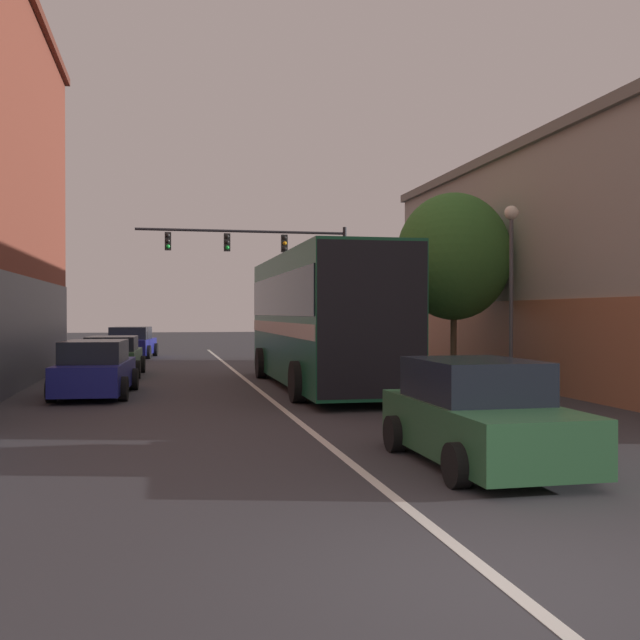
{
  "coord_description": "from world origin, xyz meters",
  "views": [
    {
      "loc": [
        -2.64,
        -5.35,
        2.14
      ],
      "look_at": [
        1.56,
        14.48,
        1.96
      ],
      "focal_mm": 42.0,
      "sensor_mm": 36.0,
      "label": 1
    }
  ],
  "objects_px": {
    "parked_car_left_mid": "(131,343)",
    "street_tree_near": "(454,257)",
    "parked_car_left_near": "(113,357)",
    "parked_car_left_far": "(96,370)",
    "hatchback_foreground": "(479,416)",
    "traffic_signal_gantry": "(275,258)",
    "bus": "(321,314)",
    "street_lamp": "(511,276)"
  },
  "relations": [
    {
      "from": "hatchback_foreground",
      "to": "street_lamp",
      "type": "distance_m",
      "value": 9.19
    },
    {
      "from": "traffic_signal_gantry",
      "to": "street_lamp",
      "type": "distance_m",
      "value": 16.87
    },
    {
      "from": "parked_car_left_near",
      "to": "hatchback_foreground",
      "type": "bearing_deg",
      "value": -157.78
    },
    {
      "from": "street_lamp",
      "to": "parked_car_left_far",
      "type": "bearing_deg",
      "value": 166.59
    },
    {
      "from": "parked_car_left_far",
      "to": "parked_car_left_near",
      "type": "bearing_deg",
      "value": 3.01
    },
    {
      "from": "parked_car_left_near",
      "to": "parked_car_left_mid",
      "type": "xyz_separation_m",
      "value": [
        0.2,
        10.75,
        0.05
      ]
    },
    {
      "from": "bus",
      "to": "traffic_signal_gantry",
      "type": "distance_m",
      "value": 13.28
    },
    {
      "from": "parked_car_left_mid",
      "to": "street_lamp",
      "type": "distance_m",
      "value": 22.03
    },
    {
      "from": "bus",
      "to": "parked_car_left_far",
      "type": "distance_m",
      "value": 6.38
    },
    {
      "from": "parked_car_left_mid",
      "to": "street_tree_near",
      "type": "xyz_separation_m",
      "value": [
        10.0,
        -15.96,
        3.13
      ]
    },
    {
      "from": "parked_car_left_mid",
      "to": "bus",
      "type": "bearing_deg",
      "value": -152.58
    },
    {
      "from": "parked_car_left_far",
      "to": "traffic_signal_gantry",
      "type": "xyz_separation_m",
      "value": [
        6.75,
        13.92,
        3.98
      ]
    },
    {
      "from": "parked_car_left_mid",
      "to": "traffic_signal_gantry",
      "type": "relative_size",
      "value": 0.43
    },
    {
      "from": "parked_car_left_far",
      "to": "bus",
      "type": "bearing_deg",
      "value": -78.34
    },
    {
      "from": "hatchback_foreground",
      "to": "bus",
      "type": "bearing_deg",
      "value": -0.82
    },
    {
      "from": "parked_car_left_near",
      "to": "street_lamp",
      "type": "height_order",
      "value": "street_lamp"
    },
    {
      "from": "bus",
      "to": "parked_car_left_far",
      "type": "relative_size",
      "value": 2.49
    },
    {
      "from": "hatchback_foreground",
      "to": "parked_car_left_far",
      "type": "relative_size",
      "value": 0.89
    },
    {
      "from": "bus",
      "to": "parked_car_left_far",
      "type": "bearing_deg",
      "value": 98.51
    },
    {
      "from": "parked_car_left_far",
      "to": "street_lamp",
      "type": "distance_m",
      "value": 10.96
    },
    {
      "from": "hatchback_foreground",
      "to": "traffic_signal_gantry",
      "type": "distance_m",
      "value": 24.48
    },
    {
      "from": "parked_car_left_mid",
      "to": "street_tree_near",
      "type": "distance_m",
      "value": 19.09
    },
    {
      "from": "parked_car_left_near",
      "to": "parked_car_left_far",
      "type": "height_order",
      "value": "parked_car_left_far"
    },
    {
      "from": "bus",
      "to": "street_lamp",
      "type": "distance_m",
      "value": 5.51
    },
    {
      "from": "street_tree_near",
      "to": "bus",
      "type": "bearing_deg",
      "value": -178.94
    },
    {
      "from": "street_lamp",
      "to": "street_tree_near",
      "type": "bearing_deg",
      "value": 92.65
    },
    {
      "from": "parked_car_left_near",
      "to": "street_tree_near",
      "type": "bearing_deg",
      "value": -115.03
    },
    {
      "from": "hatchback_foreground",
      "to": "parked_car_left_far",
      "type": "height_order",
      "value": "hatchback_foreground"
    },
    {
      "from": "parked_car_left_near",
      "to": "parked_car_left_far",
      "type": "distance_m",
      "value": 6.18
    },
    {
      "from": "hatchback_foreground",
      "to": "parked_car_left_near",
      "type": "xyz_separation_m",
      "value": [
        -6.03,
        16.41,
        -0.04
      ]
    },
    {
      "from": "parked_car_left_mid",
      "to": "traffic_signal_gantry",
      "type": "xyz_separation_m",
      "value": [
        6.51,
        -3.01,
        3.96
      ]
    },
    {
      "from": "parked_car_left_mid",
      "to": "traffic_signal_gantry",
      "type": "distance_m",
      "value": 8.19
    },
    {
      "from": "parked_car_left_near",
      "to": "street_tree_near",
      "type": "distance_m",
      "value": 11.88
    },
    {
      "from": "bus",
      "to": "parked_car_left_far",
      "type": "height_order",
      "value": "bus"
    },
    {
      "from": "traffic_signal_gantry",
      "to": "street_tree_near",
      "type": "height_order",
      "value": "traffic_signal_gantry"
    },
    {
      "from": "bus",
      "to": "traffic_signal_gantry",
      "type": "relative_size",
      "value": 1.15
    },
    {
      "from": "traffic_signal_gantry",
      "to": "street_lamp",
      "type": "relative_size",
      "value": 1.98
    },
    {
      "from": "bus",
      "to": "street_lamp",
      "type": "bearing_deg",
      "value": -128.17
    },
    {
      "from": "parked_car_left_mid",
      "to": "traffic_signal_gantry",
      "type": "bearing_deg",
      "value": -107.63
    },
    {
      "from": "bus",
      "to": "parked_car_left_mid",
      "type": "relative_size",
      "value": 2.69
    },
    {
      "from": "bus",
      "to": "street_tree_near",
      "type": "relative_size",
      "value": 1.94
    },
    {
      "from": "parked_car_left_near",
      "to": "parked_car_left_mid",
      "type": "height_order",
      "value": "parked_car_left_mid"
    }
  ]
}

